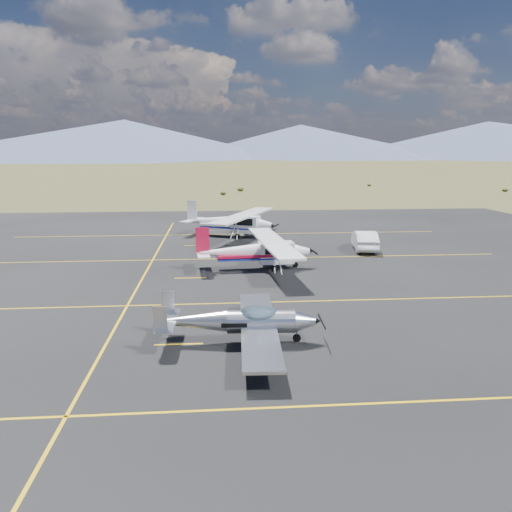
# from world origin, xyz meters

# --- Properties ---
(ground) EXTENTS (1600.00, 1600.00, 0.00)m
(ground) POSITION_xyz_m (0.00, 0.00, 0.00)
(ground) COLOR #383D1C
(ground) RESTS_ON ground
(apron) EXTENTS (72.00, 72.00, 0.02)m
(apron) POSITION_xyz_m (0.00, 7.00, 0.00)
(apron) COLOR black
(apron) RESTS_ON ground
(aircraft_low_wing) EXTENTS (6.52, 9.09, 1.98)m
(aircraft_low_wing) POSITION_xyz_m (-0.36, -3.57, 0.95)
(aircraft_low_wing) COLOR silver
(aircraft_low_wing) RESTS_ON apron
(aircraft_cessna) EXTENTS (6.99, 11.63, 2.94)m
(aircraft_cessna) POSITION_xyz_m (1.31, 9.53, 1.30)
(aircraft_cessna) COLOR white
(aircraft_cessna) RESTS_ON apron
(aircraft_plain) EXTENTS (9.21, 12.28, 3.22)m
(aircraft_plain) POSITION_xyz_m (0.02, 22.74, 1.43)
(aircraft_plain) COLOR white
(aircraft_plain) RESTS_ON apron
(sedan) EXTENTS (2.41, 4.99, 1.58)m
(sedan) POSITION_xyz_m (10.57, 15.40, 0.80)
(sedan) COLOR white
(sedan) RESTS_ON apron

